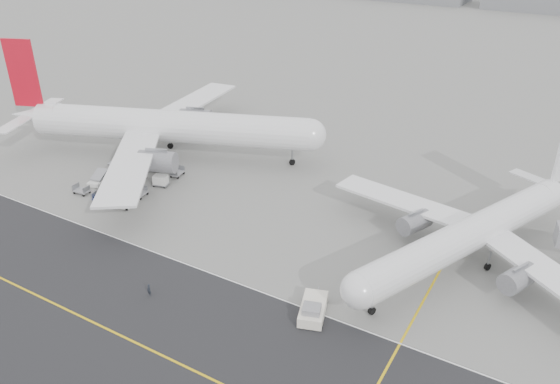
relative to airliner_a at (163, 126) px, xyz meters
The scene contains 8 objects.
ground 41.01m from the airliner_a, 40.54° to the right, with size 700.00×700.00×0.00m, color gray.
taxiway 57.32m from the airliner_a, 51.06° to the right, with size 220.00×59.00×0.03m.
airliner_a is the anchor object (origin of this frame).
airliner_b 64.15m from the airliner_a, ahead, with size 46.26×47.33×17.27m.
pushback_tug 57.62m from the airliner_a, 30.57° to the right, with size 4.85×8.41×2.39m.
gse_cluster 15.29m from the airliner_a, 77.81° to the right, with size 18.68×23.04×2.18m, color gray, non-canonical shape.
stray_dolly 56.70m from the airliner_a, 22.46° to the right, with size 1.46×2.36×1.46m, color silver, non-canonical shape.
ground_crew_a 46.86m from the airliner_a, 52.01° to the right, with size 0.65×0.43×1.79m, color black.
Camera 1 is at (42.36, -51.90, 46.34)m, focal length 35.00 mm.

